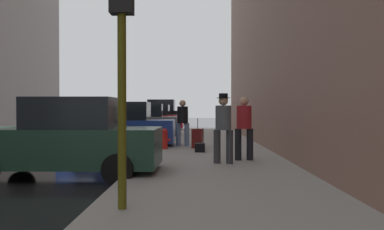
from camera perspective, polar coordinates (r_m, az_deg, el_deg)
name	(u,v)px	position (r m, az deg, el deg)	size (l,w,h in m)	color
sidewalk	(216,172)	(9.90, 3.28, -7.66)	(4.00, 40.00, 0.15)	gray
parked_dark_green_sedan	(67,140)	(9.93, -16.36, -3.18)	(4.22, 2.11, 1.79)	#193828
parked_blue_sedan	(120,127)	(16.42, -9.60, -1.56)	(4.21, 2.08, 1.79)	navy
parked_gray_coupe	(142,122)	(22.90, -6.73, -0.87)	(4.26, 2.16, 1.79)	slate
parked_red_hatchback	(152,119)	(28.60, -5.29, -0.52)	(4.23, 2.12, 1.79)	#B2191E
parked_black_suv	(160,115)	(34.18, -4.35, 0.02)	(4.65, 2.15, 2.25)	black
fire_hydrant	(165,139)	(14.80, -3.68, -3.18)	(0.42, 0.22, 0.70)	red
traffic_light	(122,21)	(6.12, -9.34, 12.29)	(0.32, 0.32, 3.60)	#514C0F
pedestrian_in_jeans	(183,120)	(15.91, -1.26, -0.71)	(0.52, 0.44, 1.71)	#728CB2
pedestrian_in_red_jacket	(244,125)	(11.61, 6.95, -1.30)	(0.51, 0.42, 1.71)	black
pedestrian_with_beanie	(223,125)	(10.85, 4.20, -1.28)	(0.52, 0.46, 1.78)	#333338
rolling_suitcase	(198,138)	(15.19, 0.76, -3.10)	(0.44, 0.61, 1.04)	#591414
duffel_bag	(200,147)	(13.77, 1.05, -4.35)	(0.32, 0.44, 0.28)	black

